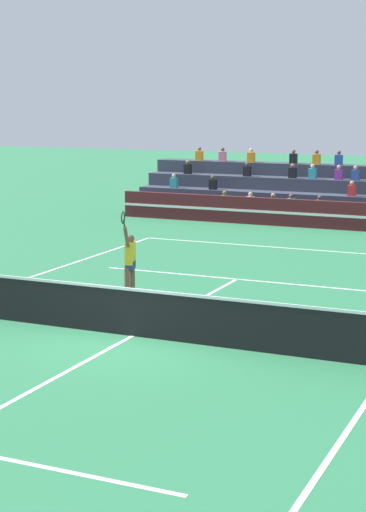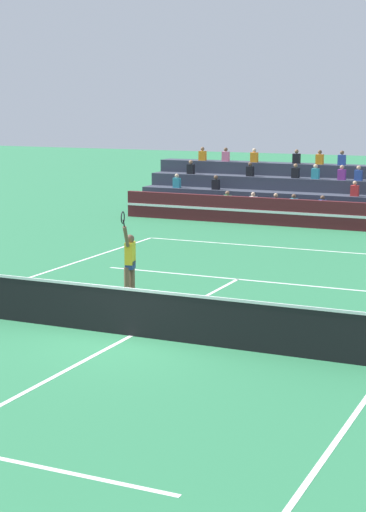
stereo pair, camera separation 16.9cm
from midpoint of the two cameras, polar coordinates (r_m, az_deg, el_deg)
The scene contains 6 objects.
ground_plane at distance 18.57m, azimuth -3.21°, elevation -5.34°, with size 120.00×120.00×0.00m, color #2D7A4C.
court_lines at distance 18.57m, azimuth -3.21°, elevation -5.33°, with size 11.10×23.90×0.01m.
tennis_net at distance 18.43m, azimuth -3.23°, elevation -3.71°, with size 12.00×0.10×1.10m.
sponsor_banner_wall at distance 33.92m, azimuth 10.08°, elevation 2.70°, with size 18.00×0.26×1.10m.
bleacher_stand at distance 36.94m, azimuth 11.34°, elevation 3.73°, with size 18.51×3.80×2.83m.
tennis_player at distance 21.43m, azimuth -3.34°, elevation -0.49°, with size 0.35×1.12×2.44m.
Camera 2 is at (8.43, -15.76, 5.07)m, focal length 60.00 mm.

